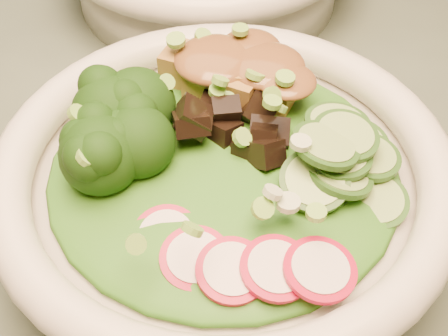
% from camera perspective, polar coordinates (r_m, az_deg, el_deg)
% --- Properties ---
extents(dining_table, '(1.20, 0.80, 0.75)m').
position_cam_1_polar(dining_table, '(0.57, 3.29, -10.38)').
color(dining_table, black).
rests_on(dining_table, ground).
extents(salad_bowl, '(0.30, 0.30, 0.08)m').
position_cam_1_polar(salad_bowl, '(0.42, -0.00, -2.01)').
color(salad_bowl, silver).
rests_on(salad_bowl, dining_table).
extents(lettuce_bed, '(0.23, 0.23, 0.03)m').
position_cam_1_polar(lettuce_bed, '(0.40, -0.00, 0.10)').
color(lettuce_bed, '#216515').
rests_on(lettuce_bed, salad_bowl).
extents(broccoli_florets, '(0.11, 0.10, 0.05)m').
position_cam_1_polar(broccoli_florets, '(0.40, -10.13, 2.36)').
color(broccoli_florets, black).
rests_on(broccoli_florets, salad_bowl).
extents(radish_slices, '(0.13, 0.08, 0.02)m').
position_cam_1_polar(radish_slices, '(0.35, -0.59, -8.13)').
color(radish_slices, '#AA0D2D').
rests_on(radish_slices, salad_bowl).
extents(cucumber_slices, '(0.10, 0.10, 0.04)m').
position_cam_1_polar(cucumber_slices, '(0.39, 10.62, 0.66)').
color(cucumber_slices, '#8FB263').
rests_on(cucumber_slices, salad_bowl).
extents(mushroom_heap, '(0.10, 0.10, 0.04)m').
position_cam_1_polar(mushroom_heap, '(0.40, 0.18, 3.13)').
color(mushroom_heap, black).
rests_on(mushroom_heap, salad_bowl).
extents(tofu_cubes, '(0.12, 0.10, 0.04)m').
position_cam_1_polar(tofu_cubes, '(0.45, 1.09, 7.93)').
color(tofu_cubes, olive).
rests_on(tofu_cubes, salad_bowl).
extents(peanut_sauce, '(0.08, 0.06, 0.02)m').
position_cam_1_polar(peanut_sauce, '(0.44, 1.12, 9.43)').
color(peanut_sauce, brown).
rests_on(peanut_sauce, tofu_cubes).
extents(scallion_garnish, '(0.22, 0.22, 0.03)m').
position_cam_1_polar(scallion_garnish, '(0.38, 0.00, 2.95)').
color(scallion_garnish, '#78B540').
rests_on(scallion_garnish, salad_bowl).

